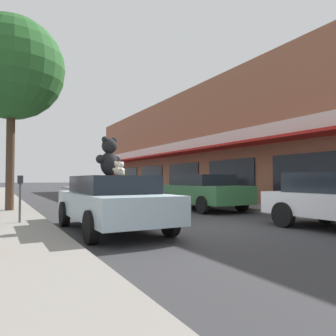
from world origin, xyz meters
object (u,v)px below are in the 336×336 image
at_px(plush_art_car, 112,201).
at_px(parking_meter, 20,192).
at_px(teddy_bear_orange, 115,171).
at_px(parked_car_far_center, 202,191).
at_px(teddy_bear_yellow, 123,172).
at_px(teddy_bear_white, 121,169).
at_px(parked_car_far_right, 138,188).
at_px(teddy_bear_red, 113,171).
at_px(street_tree, 12,68).
at_px(teddy_bear_giant, 109,157).
at_px(teddy_bear_cream, 117,169).

relative_size(plush_art_car, parking_meter, 3.62).
distance_m(teddy_bear_orange, parked_car_far_center, 5.72).
xyz_separation_m(teddy_bear_yellow, parked_car_far_center, (4.72, 3.09, -0.70)).
relative_size(teddy_bear_white, parked_car_far_center, 0.08).
height_order(teddy_bear_white, teddy_bear_yellow, teddy_bear_white).
xyz_separation_m(parked_car_far_center, parked_car_far_right, (0.00, 7.18, -0.06)).
bearing_deg(teddy_bear_yellow, parking_meter, -49.69).
bearing_deg(teddy_bear_white, parked_car_far_right, -140.64).
bearing_deg(teddy_bear_red, street_tree, -85.75).
xyz_separation_m(plush_art_car, teddy_bear_red, (0.26, 0.69, 0.79)).
bearing_deg(teddy_bear_yellow, teddy_bear_red, -39.02).
distance_m(teddy_bear_orange, parking_meter, 2.59).
bearing_deg(teddy_bear_yellow, teddy_bear_orange, -78.85).
height_order(teddy_bear_yellow, parked_car_far_center, teddy_bear_yellow).
height_order(plush_art_car, teddy_bear_red, teddy_bear_red).
relative_size(teddy_bear_orange, parked_car_far_right, 0.06).
height_order(teddy_bear_yellow, parking_meter, teddy_bear_yellow).
height_order(teddy_bear_giant, teddy_bear_yellow, teddy_bear_giant).
bearing_deg(teddy_bear_white, street_tree, -96.14).
xyz_separation_m(teddy_bear_white, street_tree, (-2.24, 6.16, 4.01)).
distance_m(teddy_bear_yellow, street_tree, 7.05).
distance_m(teddy_bear_white, teddy_bear_yellow, 1.14).
relative_size(parked_car_far_center, parked_car_far_right, 1.05).
height_order(teddy_bear_giant, street_tree, street_tree).
xyz_separation_m(teddy_bear_red, teddy_bear_yellow, (0.26, -0.05, -0.04)).
relative_size(parked_car_far_right, parking_meter, 3.51).
bearing_deg(teddy_bear_orange, teddy_bear_cream, 129.26).
xyz_separation_m(teddy_bear_yellow, parked_car_far_right, (4.72, 10.27, -0.76)).
height_order(plush_art_car, teddy_bear_giant, teddy_bear_giant).
bearing_deg(parked_car_far_center, teddy_bear_giant, -144.89).
xyz_separation_m(teddy_bear_orange, parked_car_far_right, (4.89, 10.06, -0.78)).
distance_m(teddy_bear_orange, parked_car_far_right, 11.22).
xyz_separation_m(teddy_bear_white, teddy_bear_red, (0.17, 1.10, -0.02)).
distance_m(teddy_bear_giant, teddy_bear_cream, 0.80).
bearing_deg(teddy_bear_orange, street_tree, -7.13).
relative_size(teddy_bear_orange, teddy_bear_red, 0.90).
bearing_deg(parking_meter, teddy_bear_giant, -40.48).
height_order(teddy_bear_white, street_tree, street_tree).
bearing_deg(parking_meter, teddy_bear_red, -22.59).
bearing_deg(teddy_bear_white, plush_art_car, -103.49).
relative_size(plush_art_car, parked_car_far_center, 0.98).
height_order(teddy_bear_white, parking_meter, teddy_bear_white).
bearing_deg(teddy_bear_yellow, plush_art_car, 23.08).
distance_m(plush_art_car, parked_car_far_center, 6.43).
xyz_separation_m(plush_art_car, teddy_bear_yellow, (0.52, 0.65, 0.74)).
bearing_deg(teddy_bear_orange, teddy_bear_red, 116.51).
height_order(parked_car_far_right, parking_meter, parking_meter).
relative_size(teddy_bear_yellow, parked_car_far_right, 0.05).
bearing_deg(teddy_bear_red, teddy_bear_white, 60.04).
bearing_deg(parking_meter, plush_art_car, -38.95).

